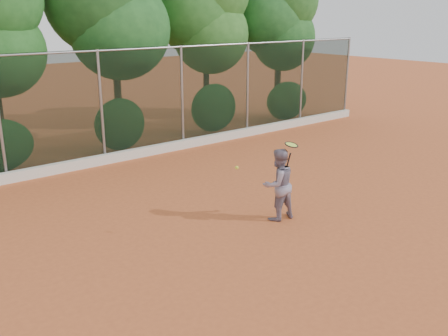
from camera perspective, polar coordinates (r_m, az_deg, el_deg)
ground at (r=10.75m, az=3.38°, el=-7.61°), size 80.00×80.00×0.00m
concrete_curb at (r=16.08m, az=-13.16°, el=1.05°), size 24.00×0.20×0.30m
tennis_player at (r=11.30m, az=6.20°, el=-1.88°), size 0.87×0.71×1.66m
chainlink_fence at (r=15.86m, az=-13.87°, el=7.12°), size 24.09×0.09×3.50m
foliage_backdrop at (r=17.25m, az=-19.16°, el=15.98°), size 23.70×3.63×7.55m
tennis_racket at (r=11.12m, az=7.68°, el=2.46°), size 0.39×0.39×0.56m
tennis_ball_in_flight at (r=9.98m, az=1.47°, el=0.05°), size 0.07×0.07×0.07m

